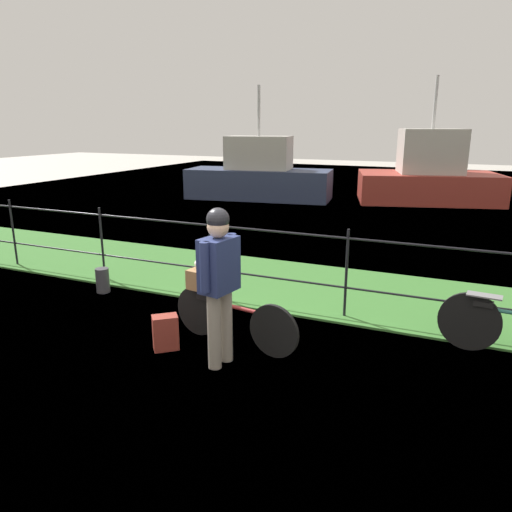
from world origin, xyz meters
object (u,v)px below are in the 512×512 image
(terrier_dog, at_px, (206,264))
(cyclist_person, at_px, (219,274))
(bicycle_main, at_px, (232,318))
(moored_boat_near, at_px, (259,176))
(moored_boat_mid, at_px, (429,176))
(backpack_on_paving, at_px, (165,333))
(mooring_bollard, at_px, (103,280))
(wooden_crate, at_px, (205,279))

(terrier_dog, xyz_separation_m, cyclist_person, (0.46, -0.53, 0.09))
(bicycle_main, bearing_deg, moored_boat_near, 112.23)
(bicycle_main, xyz_separation_m, moored_boat_mid, (1.00, 12.13, 0.51))
(backpack_on_paving, xyz_separation_m, moored_boat_mid, (1.64, 12.54, 0.63))
(bicycle_main, bearing_deg, terrier_dog, 170.54)
(terrier_dog, distance_m, cyclist_person, 0.71)
(bicycle_main, bearing_deg, backpack_on_paving, -146.84)
(moored_boat_mid, bearing_deg, moored_boat_near, -162.84)
(backpack_on_paving, bearing_deg, bicycle_main, 172.07)
(cyclist_person, bearing_deg, moored_boat_near, 111.80)
(mooring_bollard, xyz_separation_m, moored_boat_mid, (3.61, 11.31, 0.65))
(terrier_dog, bearing_deg, moored_boat_near, 110.62)
(backpack_on_paving, bearing_deg, mooring_bollard, -73.09)
(bicycle_main, distance_m, wooden_crate, 0.56)
(cyclist_person, height_order, backpack_on_paving, cyclist_person)
(wooden_crate, distance_m, cyclist_person, 0.78)
(cyclist_person, relative_size, moored_boat_near, 0.34)
(wooden_crate, relative_size, moored_boat_mid, 0.07)
(bicycle_main, distance_m, moored_boat_near, 11.35)
(terrier_dog, relative_size, moored_boat_mid, 0.07)
(bicycle_main, distance_m, backpack_on_paving, 0.77)
(cyclist_person, bearing_deg, bicycle_main, 101.55)
(cyclist_person, distance_m, backpack_on_paving, 1.09)
(backpack_on_paving, bearing_deg, terrier_dog, -160.85)
(bicycle_main, xyz_separation_m, backpack_on_paving, (-0.64, -0.42, -0.12))
(mooring_bollard, bearing_deg, backpack_on_paving, -32.00)
(mooring_bollard, height_order, moored_boat_mid, moored_boat_mid)
(terrier_dog, distance_m, moored_boat_near, 11.15)
(moored_boat_mid, bearing_deg, mooring_bollard, -107.71)
(terrier_dog, relative_size, mooring_bollard, 0.86)
(wooden_crate, relative_size, cyclist_person, 0.21)
(bicycle_main, distance_m, moored_boat_mid, 12.18)
(wooden_crate, xyz_separation_m, mooring_bollard, (-2.22, 0.75, -0.53))
(backpack_on_paving, bearing_deg, moored_boat_mid, -138.52)
(backpack_on_paving, relative_size, mooring_bollard, 1.07)
(cyclist_person, bearing_deg, terrier_dog, 130.84)
(cyclist_person, xyz_separation_m, moored_boat_near, (-4.39, 10.97, -0.24))
(wooden_crate, height_order, backpack_on_paving, wooden_crate)
(terrier_dog, bearing_deg, backpack_on_paving, -119.76)
(backpack_on_paving, height_order, mooring_bollard, backpack_on_paving)
(bicycle_main, xyz_separation_m, cyclist_person, (0.10, -0.47, 0.68))
(bicycle_main, relative_size, terrier_dog, 5.15)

